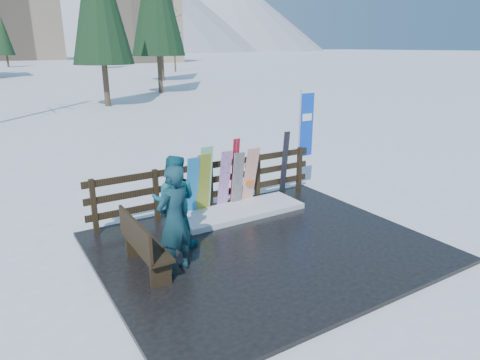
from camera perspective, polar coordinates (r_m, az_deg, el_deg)
ground at (r=8.29m, az=3.32°, el=-9.12°), size 700.00×700.00×0.00m
deck at (r=8.27m, az=3.32°, el=-8.87°), size 6.00×5.00×0.08m
fence at (r=9.76m, az=-4.00°, el=-0.28°), size 5.60×0.10×1.15m
snow_patch at (r=9.68m, az=0.10°, el=-4.16°), size 2.88×1.00×0.12m
bench at (r=7.31m, az=-12.94°, el=-8.20°), size 0.41×1.50×0.97m
snowboard_0 at (r=9.33m, az=-6.37°, el=-0.99°), size 0.28×0.25×1.38m
snowboard_1 at (r=9.43m, az=-4.63°, el=-0.09°), size 0.29×0.27×1.58m
snowboard_2 at (r=9.43m, az=-4.94°, el=-0.61°), size 0.31×0.23×1.42m
snowboard_3 at (r=9.67m, az=-2.11°, el=-0.07°), size 0.26×0.32×1.43m
snowboard_4 at (r=9.86m, az=-0.31°, el=0.00°), size 0.27×0.21×1.34m
snowboard_5 at (r=10.02m, az=1.35°, el=0.51°), size 0.32×0.35×1.41m
ski_pair_a at (r=9.85m, az=-0.69°, el=0.94°), size 0.17×0.20×1.65m
ski_pair_b at (r=10.63m, az=5.94°, el=2.11°), size 0.17×0.17×1.66m
rental_flag at (r=11.08m, az=8.62°, el=6.76°), size 0.45×0.04×2.60m
person_front at (r=7.04m, az=-8.80°, el=-5.30°), size 0.79×0.65×1.85m
person_back at (r=8.03m, az=-8.74°, el=-2.79°), size 1.07×1.01×1.75m
trees at (r=52.47m, az=-25.42°, el=18.24°), size 42.35×68.63×13.59m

